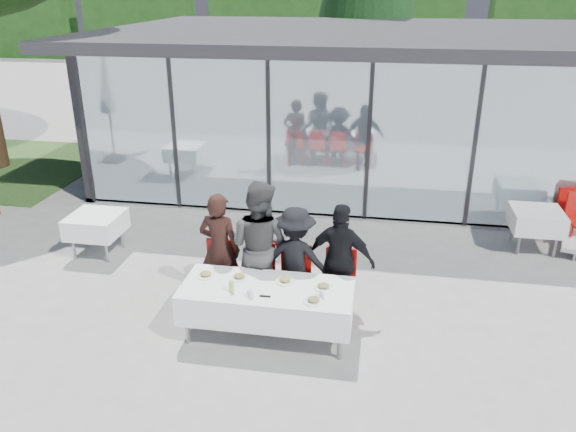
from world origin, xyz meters
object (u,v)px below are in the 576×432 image
(dining_table, at_px, (267,301))
(diner_d, at_px, (341,260))
(diner_chair_b, at_px, (259,273))
(plate_extra, at_px, (314,300))
(diner_chair_d, at_px, (340,279))
(diner_a, at_px, (220,249))
(plate_c, at_px, (285,280))
(spare_table_right, at_px, (536,220))
(plate_a, at_px, (206,275))
(diner_c, at_px, (295,259))
(spare_chair_b, at_px, (563,207))
(diner_chair_a, at_px, (220,269))
(plate_d, at_px, (323,287))
(diner_chair_c, at_px, (295,276))
(folded_eyeglasses, at_px, (265,296))
(juice_bottle, at_px, (232,287))
(plate_b, at_px, (239,277))
(diner_b, at_px, (259,245))
(spare_table_left, at_px, (96,225))

(dining_table, distance_m, diner_d, 1.22)
(diner_chair_b, bearing_deg, plate_extra, -47.74)
(diner_chair_d, bearing_deg, diner_a, 179.11)
(plate_c, bearing_deg, diner_d, 41.61)
(spare_table_right, bearing_deg, plate_c, -139.93)
(plate_a, bearing_deg, diner_c, 29.34)
(diner_c, height_order, plate_a, diner_c)
(dining_table, bearing_deg, spare_chair_b, 41.69)
(diner_chair_d, xyz_separation_m, plate_c, (-0.68, -0.58, 0.24))
(plate_c, height_order, plate_extra, same)
(diner_chair_a, bearing_deg, plate_d, -22.43)
(diner_chair_c, xyz_separation_m, plate_d, (0.48, -0.66, 0.24))
(plate_c, bearing_deg, folded_eyeglasses, -113.94)
(dining_table, relative_size, juice_bottle, 14.36)
(diner_chair_a, height_order, diner_d, diner_d)
(plate_d, relative_size, folded_eyeglasses, 1.80)
(dining_table, bearing_deg, diner_chair_c, 71.53)
(diner_chair_c, relative_size, plate_extra, 3.86)
(plate_extra, bearing_deg, folded_eyeglasses, 177.96)
(plate_b, xyz_separation_m, spare_table_right, (4.54, 3.30, -0.22))
(plate_a, bearing_deg, plate_b, 2.13)
(diner_b, relative_size, plate_c, 7.63)
(diner_b, height_order, juice_bottle, diner_b)
(dining_table, xyz_separation_m, juice_bottle, (-0.42, -0.21, 0.29))
(plate_b, xyz_separation_m, juice_bottle, (-0.01, -0.37, 0.05))
(diner_b, bearing_deg, plate_b, 95.83)
(diner_chair_d, height_order, plate_a, diner_chair_d)
(diner_c, bearing_deg, spare_table_left, -14.96)
(diner_d, distance_m, plate_d, 0.71)
(diner_chair_a, xyz_separation_m, plate_extra, (1.51, -1.02, 0.24))
(plate_c, bearing_deg, plate_extra, -45.01)
(diner_c, height_order, plate_b, diner_c)
(dining_table, xyz_separation_m, folded_eyeglasses, (0.03, -0.25, 0.22))
(diner_a, distance_m, plate_a, 0.64)
(diner_chair_b, xyz_separation_m, spare_table_right, (4.41, 2.72, 0.02))
(plate_d, xyz_separation_m, spare_chair_b, (4.06, 4.17, -0.24))
(diner_chair_b, relative_size, plate_c, 3.86)
(diner_chair_b, relative_size, plate_extra, 3.86)
(diner_b, relative_size, plate_extra, 7.63)
(diner_chair_a, xyz_separation_m, folded_eyeglasses, (0.89, -1.00, 0.22))
(dining_table, relative_size, diner_chair_b, 2.32)
(diner_chair_a, bearing_deg, juice_bottle, -65.22)
(diner_c, height_order, folded_eyeglasses, diner_c)
(diner_d, height_order, plate_c, diner_d)
(dining_table, xyz_separation_m, plate_d, (0.73, 0.09, 0.24))
(juice_bottle, bearing_deg, diner_b, 81.76)
(dining_table, bearing_deg, spare_table_left, 150.50)
(diner_c, bearing_deg, plate_d, 127.67)
(dining_table, xyz_separation_m, plate_c, (0.21, 0.17, 0.24))
(plate_c, height_order, spare_table_right, plate_c)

